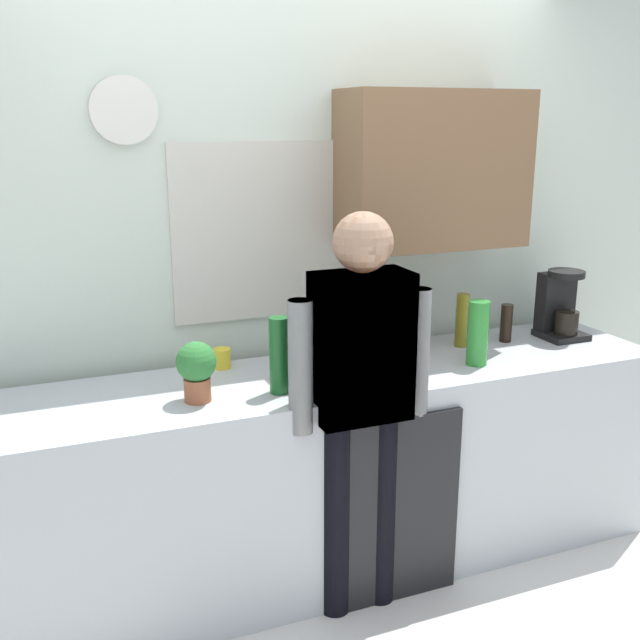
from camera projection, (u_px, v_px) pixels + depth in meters
name	position (u px, v px, depth m)	size (l,w,h in m)	color
ground_plane	(357.00, 603.00, 3.00)	(8.00, 8.00, 0.00)	silver
kitchen_counter	(329.00, 472.00, 3.15)	(2.98, 0.64, 0.89)	#B2B7BC
dishwasher_panel	(396.00, 512.00, 2.92)	(0.56, 0.02, 0.81)	black
back_wall_assembly	(311.00, 247.00, 3.30)	(4.58, 0.42, 2.60)	silver
coffee_maker	(560.00, 307.00, 3.52)	(0.20, 0.20, 0.33)	black
bottle_dark_sauce	(506.00, 323.00, 3.45)	(0.06, 0.06, 0.18)	black
bottle_olive_oil	(462.00, 320.00, 3.37)	(0.06, 0.06, 0.25)	olive
bottle_clear_soda	(478.00, 333.00, 3.12)	(0.09, 0.09, 0.28)	#2D8C33
bottle_amber_beer	(365.00, 361.00, 2.84)	(0.06, 0.06, 0.23)	brown
bottle_green_wine	(279.00, 355.00, 2.79)	(0.07, 0.07, 0.30)	#195923
bottle_red_vinegar	(412.00, 329.00, 3.28)	(0.06, 0.06, 0.22)	maroon
cup_yellow_cup	(222.00, 358.00, 3.10)	(0.07, 0.07, 0.09)	yellow
mixing_bowl	(325.00, 372.00, 2.94)	(0.22, 0.22, 0.08)	white
potted_plant	(196.00, 368.00, 2.71)	(0.15, 0.15, 0.23)	#9E5638
person_at_sink	(361.00, 385.00, 2.75)	(0.57, 0.22, 1.60)	black
person_guest	(361.00, 385.00, 2.75)	(0.57, 0.22, 1.60)	black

